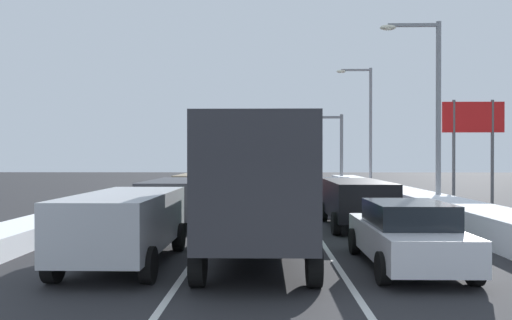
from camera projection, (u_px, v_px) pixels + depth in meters
The scene contains 18 objects.
ground_plane at pixel (265, 220), 19.55m from camera, with size 120.00×120.00×0.00m, color #28282B.
lane_stripe_between_right_lane_and_center_lane at pixel (300, 210), 23.32m from camera, with size 0.14×41.81×0.01m, color silver.
lane_stripe_between_center_lane_and_left_lane at pixel (229, 209), 23.39m from camera, with size 0.14×41.81×0.01m, color silver.
snow_bank_right_shoulder at pixel (412, 201), 23.21m from camera, with size 1.95×41.81×0.88m, color white.
snow_bank_left_shoulder at pixel (119, 203), 23.49m from camera, with size 1.64×41.81×0.59m, color white.
sedan_white_right_lane_nearest at pixel (406, 234), 11.08m from camera, with size 2.00×4.50×1.51m.
suv_black_right_lane_second at pixel (356, 199), 17.41m from camera, with size 2.16×4.90×1.67m.
sedan_maroon_right_lane_third at pixel (334, 193), 23.47m from camera, with size 2.00×4.50×1.51m.
box_truck_center_lane_nearest at pixel (258, 182), 11.88m from camera, with size 2.53×7.20×3.36m.
sedan_navy_center_lane_second at pixel (263, 199), 20.46m from camera, with size 2.00×4.50×1.51m.
suv_red_center_lane_third at pixel (269, 184), 27.53m from camera, with size 2.16×4.90×1.67m.
suv_silver_left_lane_nearest at pixel (125, 221), 11.42m from camera, with size 2.16×4.90×1.67m.
suv_charcoal_left_lane_second at pixel (177, 198), 17.98m from camera, with size 2.16×4.90×1.67m.
suv_tan_left_lane_third at pixel (200, 187), 24.17m from camera, with size 2.16×4.90×1.67m.
traffic_light_gantry at pixel (315, 134), 42.23m from camera, with size 7.54×0.47×6.20m.
street_lamp_right_mid at pixel (430, 100), 21.28m from camera, with size 2.66×0.36×8.42m.
street_lamp_right_far at pixel (366, 118), 36.47m from camera, with size 2.66×0.36×9.17m.
roadside_sign_right at pixel (473, 128), 25.48m from camera, with size 3.20×0.16×5.50m.
Camera 1 is at (0.05, -4.34, 2.52)m, focal length 34.29 mm.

